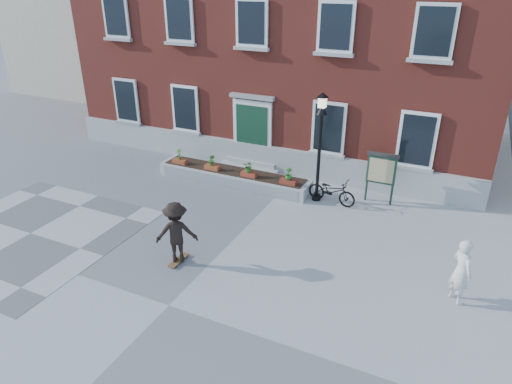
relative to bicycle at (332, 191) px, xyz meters
The scene contains 9 objects.
ground 7.46m from the bicycle, 105.41° to the right, with size 100.00×100.00×0.00m, color #9A9A9C.
checker_patch 10.10m from the bicycle, 142.26° to the right, with size 6.00×6.00×0.01m, color #59595B.
bicycle is the anchor object (origin of this frame).
bystander 5.91m from the bicycle, 41.40° to the right, with size 0.64×0.42×1.75m, color silver.
brick_building 9.80m from the bicycle, 120.33° to the left, with size 18.40×10.85×12.60m.
planter_assembly 3.97m from the bicycle, behind, with size 6.20×1.12×1.15m.
lamp_post 2.15m from the bicycle, behind, with size 0.40×0.40×3.93m.
notice_board 1.86m from the bicycle, 27.24° to the left, with size 1.10×0.16×1.87m.
skateboarder 6.18m from the bicycle, 117.38° to the right, with size 1.34×1.18×1.88m.
Camera 1 is at (5.81, -7.19, 7.43)m, focal length 32.00 mm.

